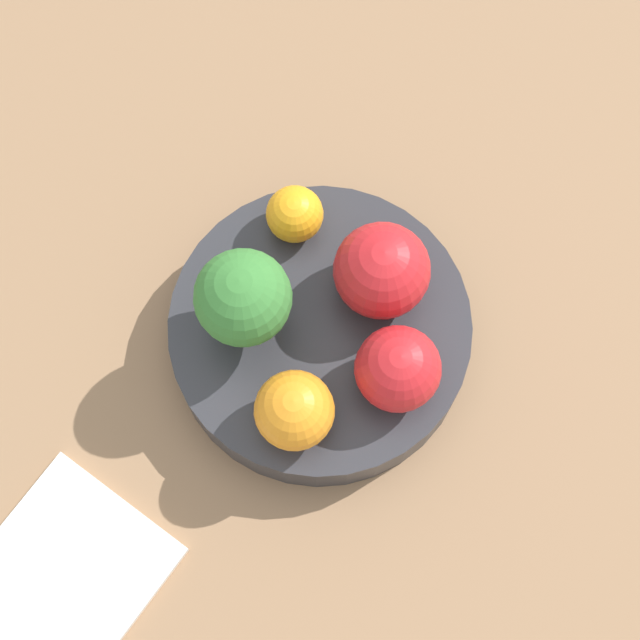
{
  "coord_description": "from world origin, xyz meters",
  "views": [
    {
      "loc": [
        -0.19,
        -0.08,
        0.7
      ],
      "look_at": [
        0.0,
        0.0,
        0.07
      ],
      "focal_mm": 60.0,
      "sensor_mm": 36.0,
      "label": 1
    }
  ],
  "objects_px": {
    "apple_green": "(382,271)",
    "napkin": "(60,582)",
    "apple_red": "(398,369)",
    "bowl": "(320,334)",
    "broccoli": "(243,298)",
    "orange_front": "(295,214)",
    "orange_back": "(294,410)"
  },
  "relations": [
    {
      "from": "broccoli",
      "to": "apple_red",
      "type": "height_order",
      "value": "broccoli"
    },
    {
      "from": "orange_front",
      "to": "apple_red",
      "type": "bearing_deg",
      "value": -125.0
    },
    {
      "from": "orange_front",
      "to": "napkin",
      "type": "bearing_deg",
      "value": 171.09
    },
    {
      "from": "broccoli",
      "to": "orange_front",
      "type": "xyz_separation_m",
      "value": [
        0.07,
        -0.0,
        -0.03
      ]
    },
    {
      "from": "apple_red",
      "to": "orange_front",
      "type": "relative_size",
      "value": 1.43
    },
    {
      "from": "broccoli",
      "to": "orange_back",
      "type": "relative_size",
      "value": 1.58
    },
    {
      "from": "apple_red",
      "to": "apple_green",
      "type": "distance_m",
      "value": 0.06
    },
    {
      "from": "bowl",
      "to": "orange_front",
      "type": "distance_m",
      "value": 0.08
    },
    {
      "from": "bowl",
      "to": "apple_green",
      "type": "relative_size",
      "value": 3.2
    },
    {
      "from": "apple_red",
      "to": "napkin",
      "type": "xyz_separation_m",
      "value": [
        -0.19,
        0.14,
        -0.06
      ]
    },
    {
      "from": "broccoli",
      "to": "apple_red",
      "type": "xyz_separation_m",
      "value": [
        0.0,
        -0.1,
        -0.02
      ]
    },
    {
      "from": "orange_back",
      "to": "apple_green",
      "type": "bearing_deg",
      "value": -7.65
    },
    {
      "from": "apple_green",
      "to": "napkin",
      "type": "relative_size",
      "value": 0.42
    },
    {
      "from": "apple_green",
      "to": "orange_back",
      "type": "xyz_separation_m",
      "value": [
        -0.1,
        0.01,
        -0.01
      ]
    },
    {
      "from": "bowl",
      "to": "apple_red",
      "type": "xyz_separation_m",
      "value": [
        -0.01,
        -0.06,
        0.05
      ]
    },
    {
      "from": "apple_green",
      "to": "apple_red",
      "type": "bearing_deg",
      "value": -147.98
    },
    {
      "from": "bowl",
      "to": "apple_red",
      "type": "height_order",
      "value": "apple_red"
    },
    {
      "from": "bowl",
      "to": "broccoli",
      "type": "xyz_separation_m",
      "value": [
        -0.02,
        0.04,
        0.06
      ]
    },
    {
      "from": "apple_green",
      "to": "napkin",
      "type": "distance_m",
      "value": 0.28
    },
    {
      "from": "apple_red",
      "to": "orange_back",
      "type": "bearing_deg",
      "value": 135.91
    },
    {
      "from": "apple_red",
      "to": "broccoli",
      "type": "bearing_deg",
      "value": 91.56
    },
    {
      "from": "bowl",
      "to": "napkin",
      "type": "xyz_separation_m",
      "value": [
        -0.21,
        0.08,
        -0.02
      ]
    },
    {
      "from": "apple_red",
      "to": "orange_front",
      "type": "xyz_separation_m",
      "value": [
        0.07,
        0.1,
        -0.01
      ]
    },
    {
      "from": "apple_red",
      "to": "orange_front",
      "type": "distance_m",
      "value": 0.12
    },
    {
      "from": "bowl",
      "to": "apple_red",
      "type": "bearing_deg",
      "value": -103.85
    },
    {
      "from": "apple_green",
      "to": "napkin",
      "type": "xyz_separation_m",
      "value": [
        -0.25,
        0.11,
        -0.07
      ]
    },
    {
      "from": "bowl",
      "to": "apple_green",
      "type": "height_order",
      "value": "apple_green"
    },
    {
      "from": "bowl",
      "to": "napkin",
      "type": "bearing_deg",
      "value": 158.08
    },
    {
      "from": "napkin",
      "to": "apple_green",
      "type": "bearing_deg",
      "value": -23.68
    },
    {
      "from": "orange_front",
      "to": "orange_back",
      "type": "xyz_separation_m",
      "value": [
        -0.12,
        -0.05,
        0.01
      ]
    },
    {
      "from": "orange_front",
      "to": "napkin",
      "type": "xyz_separation_m",
      "value": [
        -0.26,
        0.04,
        -0.05
      ]
    },
    {
      "from": "broccoli",
      "to": "apple_green",
      "type": "relative_size",
      "value": 1.27
    }
  ]
}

